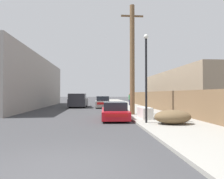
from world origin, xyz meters
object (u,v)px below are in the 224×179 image
(pickup_truck, at_px, (78,100))
(brush_pile, at_px, (173,117))
(parked_sports_car_red, at_px, (115,111))
(pedestrian, at_px, (130,99))
(utility_pole, at_px, (132,59))
(car_parked_mid, at_px, (103,102))
(discarded_fridge, at_px, (145,113))
(street_lamp, at_px, (146,72))

(pickup_truck, xyz_separation_m, brush_pile, (6.40, -15.43, -0.39))
(parked_sports_car_red, xyz_separation_m, pedestrian, (3.50, 14.30, 0.44))
(pickup_truck, xyz_separation_m, utility_pole, (5.15, -10.24, 3.68))
(pedestrian, bearing_deg, car_parked_mid, -144.52)
(car_parked_mid, bearing_deg, discarded_fridge, -78.56)
(car_parked_mid, height_order, pickup_truck, pickup_truck)
(car_parked_mid, bearing_deg, utility_pole, -77.51)
(pickup_truck, relative_size, street_lamp, 1.06)
(pickup_truck, distance_m, pedestrian, 7.36)
(pedestrian, bearing_deg, parked_sports_car_red, -103.77)
(pickup_truck, bearing_deg, car_parked_mid, 168.28)
(discarded_fridge, height_order, pedestrian, pedestrian)
(street_lamp, height_order, brush_pile, street_lamp)
(utility_pole, distance_m, pedestrian, 12.99)
(utility_pole, distance_m, brush_pile, 6.71)
(utility_pole, xyz_separation_m, street_lamp, (-0.05, -4.61, -1.55))
(street_lamp, xyz_separation_m, brush_pile, (1.30, -0.58, -2.51))
(pickup_truck, height_order, pedestrian, pedestrian)
(discarded_fridge, height_order, parked_sports_car_red, parked_sports_car_red)
(pedestrian, bearing_deg, brush_pile, -92.11)
(parked_sports_car_red, distance_m, pickup_truck, 12.71)
(parked_sports_car_red, distance_m, utility_pole, 4.75)
(car_parked_mid, bearing_deg, pedestrian, 35.75)
(street_lamp, bearing_deg, pickup_truck, 108.96)
(utility_pole, bearing_deg, car_parked_mid, 102.23)
(parked_sports_car_red, xyz_separation_m, car_parked_mid, (-0.46, 11.48, 0.12))
(car_parked_mid, xyz_separation_m, pickup_truck, (-3.09, 0.72, 0.22))
(car_parked_mid, distance_m, street_lamp, 14.46)
(pedestrian, bearing_deg, street_lamp, -96.56)
(pickup_truck, relative_size, pedestrian, 3.15)
(brush_pile, bearing_deg, pedestrian, 87.89)
(car_parked_mid, height_order, street_lamp, street_lamp)
(car_parked_mid, bearing_deg, brush_pile, -77.05)
(utility_pole, height_order, brush_pile, utility_pole)
(car_parked_mid, relative_size, street_lamp, 0.85)
(parked_sports_car_red, height_order, street_lamp, street_lamp)
(brush_pile, bearing_deg, car_parked_mid, 102.69)
(pickup_truck, distance_m, brush_pile, 16.71)
(pickup_truck, bearing_deg, pedestrian, -161.99)
(discarded_fridge, bearing_deg, brush_pile, -73.21)
(utility_pole, bearing_deg, brush_pile, -76.46)
(parked_sports_car_red, height_order, pedestrian, pedestrian)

